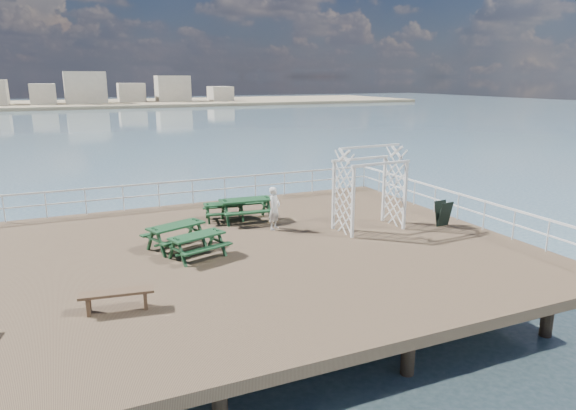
{
  "coord_description": "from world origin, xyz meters",
  "views": [
    {
      "loc": [
        -5.11,
        -15.06,
        5.47
      ],
      "look_at": [
        1.97,
        0.9,
        1.1
      ],
      "focal_mm": 32.0,
      "sensor_mm": 36.0,
      "label": 1
    }
  ],
  "objects_px": {
    "person": "(274,208)",
    "picnic_table_b": "(246,205)",
    "picnic_table_a": "(176,231)",
    "picnic_table_c": "(224,208)",
    "trellis_arbor": "(369,192)",
    "picnic_table_d": "(197,241)",
    "flat_bench_near": "(117,296)"
  },
  "relations": [
    {
      "from": "person",
      "to": "picnic_table_b",
      "type": "bearing_deg",
      "value": 71.97
    },
    {
      "from": "picnic_table_a",
      "to": "picnic_table_b",
      "type": "relative_size",
      "value": 1.07
    },
    {
      "from": "picnic_table_a",
      "to": "picnic_table_c",
      "type": "bearing_deg",
      "value": 26.18
    },
    {
      "from": "trellis_arbor",
      "to": "picnic_table_d",
      "type": "bearing_deg",
      "value": -179.03
    },
    {
      "from": "trellis_arbor",
      "to": "person",
      "type": "bearing_deg",
      "value": 153.27
    },
    {
      "from": "picnic_table_b",
      "to": "trellis_arbor",
      "type": "relative_size",
      "value": 0.68
    },
    {
      "from": "picnic_table_b",
      "to": "picnic_table_c",
      "type": "relative_size",
      "value": 1.21
    },
    {
      "from": "picnic_table_c",
      "to": "trellis_arbor",
      "type": "relative_size",
      "value": 0.57
    },
    {
      "from": "picnic_table_a",
      "to": "picnic_table_c",
      "type": "height_order",
      "value": "picnic_table_a"
    },
    {
      "from": "picnic_table_c",
      "to": "picnic_table_d",
      "type": "relative_size",
      "value": 0.85
    },
    {
      "from": "picnic_table_d",
      "to": "trellis_arbor",
      "type": "xyz_separation_m",
      "value": [
        6.55,
        0.49,
        0.84
      ]
    },
    {
      "from": "picnic_table_a",
      "to": "person",
      "type": "distance_m",
      "value": 3.83
    },
    {
      "from": "flat_bench_near",
      "to": "picnic_table_c",
      "type": "bearing_deg",
      "value": 62.33
    },
    {
      "from": "person",
      "to": "picnic_table_a",
      "type": "bearing_deg",
      "value": 151.58
    },
    {
      "from": "picnic_table_c",
      "to": "picnic_table_d",
      "type": "bearing_deg",
      "value": -109.39
    },
    {
      "from": "picnic_table_b",
      "to": "picnic_table_c",
      "type": "bearing_deg",
      "value": 154.13
    },
    {
      "from": "flat_bench_near",
      "to": "person",
      "type": "relative_size",
      "value": 1.12
    },
    {
      "from": "person",
      "to": "trellis_arbor",
      "type": "bearing_deg",
      "value": -62.36
    },
    {
      "from": "picnic_table_b",
      "to": "flat_bench_near",
      "type": "distance_m",
      "value": 8.35
    },
    {
      "from": "flat_bench_near",
      "to": "person",
      "type": "xyz_separation_m",
      "value": [
        6.06,
        4.78,
        0.42
      ]
    },
    {
      "from": "picnic_table_a",
      "to": "picnic_table_b",
      "type": "distance_m",
      "value": 3.88
    },
    {
      "from": "picnic_table_b",
      "to": "picnic_table_d",
      "type": "bearing_deg",
      "value": -125.94
    },
    {
      "from": "flat_bench_near",
      "to": "person",
      "type": "distance_m",
      "value": 7.73
    },
    {
      "from": "trellis_arbor",
      "to": "picnic_table_c",
      "type": "bearing_deg",
      "value": 140.43
    },
    {
      "from": "picnic_table_d",
      "to": "trellis_arbor",
      "type": "relative_size",
      "value": 0.67
    },
    {
      "from": "flat_bench_near",
      "to": "trellis_arbor",
      "type": "xyz_separation_m",
      "value": [
        9.25,
        3.41,
        1.0
      ]
    },
    {
      "from": "picnic_table_c",
      "to": "flat_bench_near",
      "type": "relative_size",
      "value": 0.99
    },
    {
      "from": "person",
      "to": "picnic_table_d",
      "type": "bearing_deg",
      "value": 170.1
    },
    {
      "from": "picnic_table_c",
      "to": "picnic_table_a",
      "type": "bearing_deg",
      "value": -124.0
    },
    {
      "from": "picnic_table_d",
      "to": "trellis_arbor",
      "type": "distance_m",
      "value": 6.62
    },
    {
      "from": "picnic_table_b",
      "to": "trellis_arbor",
      "type": "bearing_deg",
      "value": -33.78
    },
    {
      "from": "picnic_table_d",
      "to": "picnic_table_b",
      "type": "bearing_deg",
      "value": 32.36
    }
  ]
}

